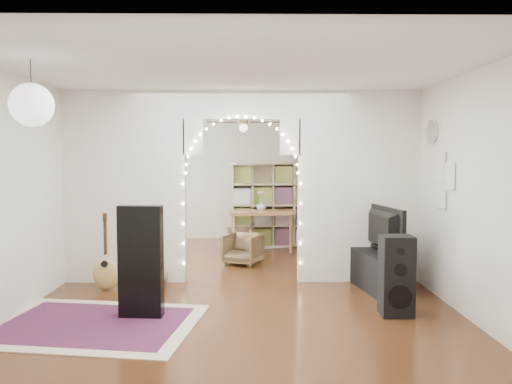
{
  "coord_description": "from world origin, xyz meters",
  "views": [
    {
      "loc": [
        0.11,
        -7.06,
        1.77
      ],
      "look_at": [
        0.2,
        0.3,
        1.25
      ],
      "focal_mm": 35.0,
      "sensor_mm": 36.0,
      "label": 1
    }
  ],
  "objects_px": {
    "acoustic_guitar": "(106,262)",
    "floor_speaker": "(397,276)",
    "media_console": "(377,271)",
    "dining_table": "(261,214)",
    "dining_chair_right": "(240,239)",
    "dining_chair_left": "(243,249)",
    "bookcase": "(273,204)"
  },
  "relations": [
    {
      "from": "acoustic_guitar",
      "to": "floor_speaker",
      "type": "distance_m",
      "value": 3.72
    },
    {
      "from": "acoustic_guitar",
      "to": "media_console",
      "type": "relative_size",
      "value": 0.88
    },
    {
      "from": "dining_table",
      "to": "dining_chair_right",
      "type": "distance_m",
      "value": 0.62
    },
    {
      "from": "dining_chair_right",
      "to": "dining_chair_left",
      "type": "bearing_deg",
      "value": -94.37
    },
    {
      "from": "media_console",
      "to": "dining_chair_right",
      "type": "height_order",
      "value": "media_console"
    },
    {
      "from": "floor_speaker",
      "to": "dining_table",
      "type": "height_order",
      "value": "floor_speaker"
    },
    {
      "from": "bookcase",
      "to": "acoustic_guitar",
      "type": "bearing_deg",
      "value": -144.75
    },
    {
      "from": "media_console",
      "to": "bookcase",
      "type": "bearing_deg",
      "value": 101.66
    },
    {
      "from": "floor_speaker",
      "to": "dining_table",
      "type": "relative_size",
      "value": 0.73
    },
    {
      "from": "dining_table",
      "to": "dining_chair_right",
      "type": "bearing_deg",
      "value": -173.82
    },
    {
      "from": "dining_chair_left",
      "to": "acoustic_guitar",
      "type": "bearing_deg",
      "value": -114.02
    },
    {
      "from": "floor_speaker",
      "to": "dining_chair_right",
      "type": "distance_m",
      "value": 4.31
    },
    {
      "from": "media_console",
      "to": "dining_table",
      "type": "height_order",
      "value": "dining_table"
    },
    {
      "from": "acoustic_guitar",
      "to": "dining_chair_right",
      "type": "xyz_separation_m",
      "value": [
        1.73,
        2.79,
        -0.16
      ]
    },
    {
      "from": "floor_speaker",
      "to": "media_console",
      "type": "bearing_deg",
      "value": 87.58
    },
    {
      "from": "bookcase",
      "to": "media_console",
      "type": "bearing_deg",
      "value": -87.93
    },
    {
      "from": "bookcase",
      "to": "dining_chair_left",
      "type": "bearing_deg",
      "value": -127.46
    },
    {
      "from": "dining_table",
      "to": "dining_chair_right",
      "type": "relative_size",
      "value": 2.6
    },
    {
      "from": "acoustic_guitar",
      "to": "dining_chair_right",
      "type": "relative_size",
      "value": 1.84
    },
    {
      "from": "media_console",
      "to": "dining_chair_right",
      "type": "bearing_deg",
      "value": 114.73
    },
    {
      "from": "floor_speaker",
      "to": "dining_table",
      "type": "xyz_separation_m",
      "value": [
        -1.42,
        3.97,
        0.23
      ]
    },
    {
      "from": "floor_speaker",
      "to": "bookcase",
      "type": "height_order",
      "value": "bookcase"
    },
    {
      "from": "media_console",
      "to": "dining_table",
      "type": "relative_size",
      "value": 0.81
    },
    {
      "from": "bookcase",
      "to": "dining_chair_right",
      "type": "relative_size",
      "value": 3.51
    },
    {
      "from": "acoustic_guitar",
      "to": "dining_chair_right",
      "type": "height_order",
      "value": "acoustic_guitar"
    },
    {
      "from": "dining_chair_left",
      "to": "bookcase",
      "type": "bearing_deg",
      "value": 95.96
    },
    {
      "from": "bookcase",
      "to": "dining_table",
      "type": "xyz_separation_m",
      "value": [
        -0.24,
        -0.39,
        -0.15
      ]
    },
    {
      "from": "bookcase",
      "to": "dining_chair_left",
      "type": "xyz_separation_m",
      "value": [
        -0.57,
        -1.67,
        -0.58
      ]
    },
    {
      "from": "bookcase",
      "to": "dining_chair_left",
      "type": "height_order",
      "value": "bookcase"
    },
    {
      "from": "floor_speaker",
      "to": "dining_table",
      "type": "bearing_deg",
      "value": 110.4
    },
    {
      "from": "floor_speaker",
      "to": "dining_chair_right",
      "type": "xyz_separation_m",
      "value": [
        -1.83,
        3.9,
        -0.23
      ]
    },
    {
      "from": "media_console",
      "to": "bookcase",
      "type": "relative_size",
      "value": 0.6
    }
  ]
}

